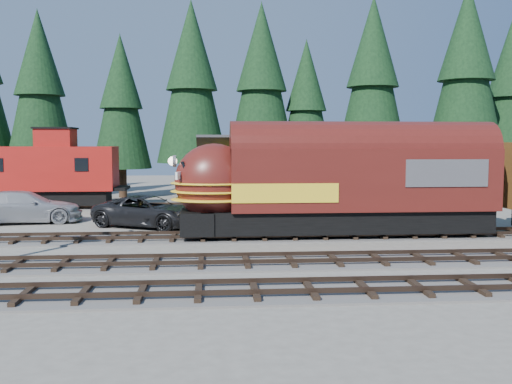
{
  "coord_description": "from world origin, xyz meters",
  "views": [
    {
      "loc": [
        -5.55,
        -24.44,
        4.87
      ],
      "look_at": [
        -3.34,
        4.0,
        2.37
      ],
      "focal_mm": 40.0,
      "sensor_mm": 36.0,
      "label": 1
    }
  ],
  "objects": [
    {
      "name": "pickup_truck_a",
      "position": [
        -9.18,
        8.46,
        0.9
      ],
      "size": [
        7.11,
        5.55,
        1.79
      ],
      "primitive_type": "imported",
      "rotation": [
        0.0,
        0.0,
        1.11
      ],
      "color": "black",
      "rests_on": "ground"
    },
    {
      "name": "caboose",
      "position": [
        -17.81,
        18.0,
        2.71
      ],
      "size": [
        10.57,
        3.07,
        5.5
      ],
      "color": "black",
      "rests_on": "ground"
    },
    {
      "name": "depot",
      "position": [
        -0.0,
        10.5,
        2.96
      ],
      "size": [
        12.8,
        7.0,
        5.3
      ],
      "color": "gold",
      "rests_on": "ground"
    },
    {
      "name": "locomotive",
      "position": [
        0.35,
        4.0,
        2.61
      ],
      "size": [
        16.48,
        3.27,
        4.48
      ],
      "color": "black",
      "rests_on": "ground"
    },
    {
      "name": "track_spur",
      "position": [
        -10.0,
        18.0,
        0.06
      ],
      "size": [
        32.0,
        3.2,
        0.33
      ],
      "color": "#4C4947",
      "rests_on": "ground"
    },
    {
      "name": "track_siding",
      "position": [
        10.0,
        4.0,
        0.06
      ],
      "size": [
        68.0,
        3.2,
        0.33
      ],
      "color": "#4C4947",
      "rests_on": "ground"
    },
    {
      "name": "pickup_truck_b",
      "position": [
        -16.85,
        10.67,
        0.97
      ],
      "size": [
        7.05,
        3.74,
        1.95
      ],
      "primitive_type": "imported",
      "rotation": [
        0.0,
        0.0,
        1.73
      ],
      "color": "#A9ABB1",
      "rests_on": "ground"
    },
    {
      "name": "ground",
      "position": [
        0.0,
        0.0,
        0.0
      ],
      "size": [
        120.0,
        120.0,
        0.0
      ],
      "primitive_type": "plane",
      "color": "#6B665B",
      "rests_on": "ground"
    },
    {
      "name": "conifer_backdrop",
      "position": [
        4.79,
        24.94,
        9.95
      ],
      "size": [
        78.83,
        20.11,
        16.43
      ],
      "color": "black",
      "rests_on": "ground"
    }
  ]
}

